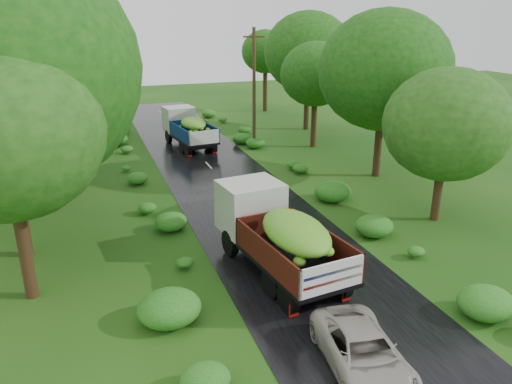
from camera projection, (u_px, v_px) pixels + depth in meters
name	position (u px, v px, depth m)	size (l,w,h in m)	color
ground	(371.00, 346.00, 15.07)	(120.00, 120.00, 0.00)	#10420E
road	(303.00, 270.00, 19.50)	(6.50, 80.00, 0.02)	black
road_lines	(293.00, 258.00, 20.39)	(0.12, 69.60, 0.00)	#BFB78C
truck_near	(275.00, 230.00, 19.03)	(3.36, 7.25, 2.94)	black
truck_far	(187.00, 126.00, 37.06)	(3.07, 6.60, 2.67)	black
car	(363.00, 353.00, 13.80)	(1.96, 4.25, 1.18)	#BAB2A6
utility_pole	(254.00, 88.00, 35.41)	(1.47, 0.54, 8.57)	#382616
trees_left	(23.00, 64.00, 28.30)	(6.87, 33.78, 9.56)	black
trees_right	(335.00, 69.00, 34.58)	(6.11, 32.58, 8.15)	black
shrubs	(235.00, 189.00, 27.38)	(11.90, 44.00, 0.70)	#1E5E16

